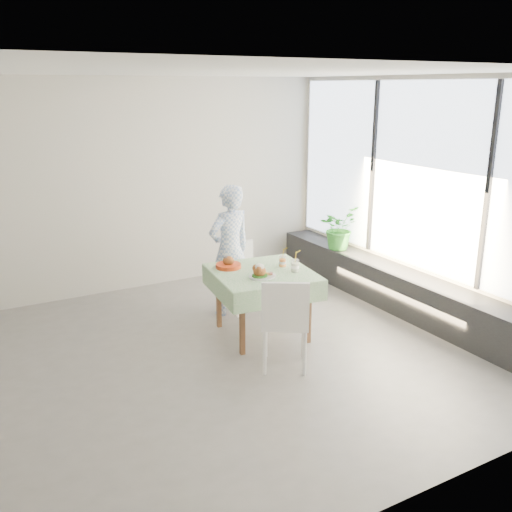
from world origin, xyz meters
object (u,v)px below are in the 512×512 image
potted_plant (339,227)px  diner (230,250)px  cafe_table (262,296)px  juice_cup_orange (283,262)px  main_dish (261,273)px  chair_far (244,290)px  chair_near (285,339)px

potted_plant → diner: bearing=-172.4°
cafe_table → diner: diner is taller
juice_cup_orange → main_dish: bearing=-152.2°
main_dish → potted_plant: (1.92, 1.17, 0.01)m
chair_far → juice_cup_orange: size_ratio=3.47×
main_dish → juice_cup_orange: juice_cup_orange is taller
cafe_table → main_dish: size_ratio=3.89×
diner → juice_cup_orange: bearing=102.6°
chair_far → potted_plant: (1.63, 0.26, 0.54)m
cafe_table → diner: (-0.01, 0.76, 0.33)m
cafe_table → main_dish: bearing=-123.8°
chair_far → main_dish: (-0.28, -0.92, 0.53)m
cafe_table → potted_plant: 2.09m
main_dish → potted_plant: 2.25m
cafe_table → chair_far: (0.17, 0.75, -0.20)m
juice_cup_orange → potted_plant: size_ratio=0.40×
diner → chair_near: bearing=73.8°
chair_far → diner: size_ratio=0.53×
chair_near → main_dish: chair_near is taller
chair_far → potted_plant: 1.74m
diner → juice_cup_orange: (0.29, -0.72, 0.01)m
juice_cup_orange → potted_plant: (1.52, 0.96, 0.00)m
potted_plant → chair_near: bearing=-138.4°
juice_cup_orange → cafe_table: bearing=-172.2°
juice_cup_orange → potted_plant: 1.80m
diner → potted_plant: 1.83m
chair_near → diner: diner is taller
potted_plant → juice_cup_orange: bearing=-147.6°
chair_far → potted_plant: potted_plant is taller
chair_far → juice_cup_orange: juice_cup_orange is taller
chair_near → potted_plant: 2.71m
cafe_table → potted_plant: (1.80, 1.00, 0.34)m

